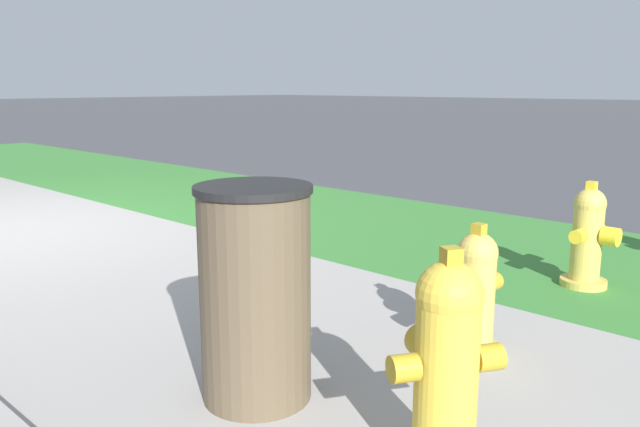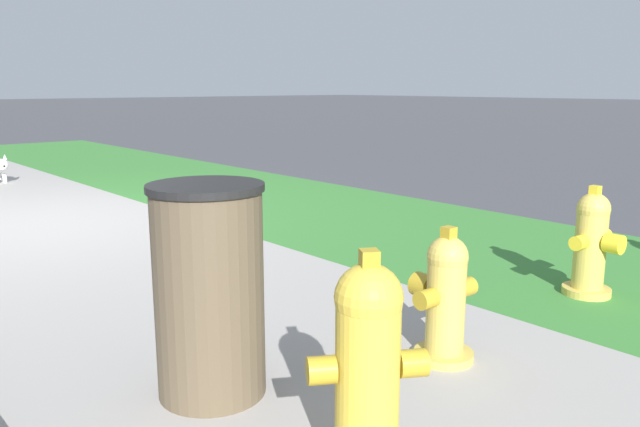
% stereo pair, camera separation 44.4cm
% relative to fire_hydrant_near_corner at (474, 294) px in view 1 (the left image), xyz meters
% --- Properties ---
extents(ground_plane, '(120.00, 120.00, 0.00)m').
position_rel_fire_hydrant_near_corner_xyz_m(ground_plane, '(-4.38, -0.56, -0.31)').
color(ground_plane, '#424247').
extents(sidewalk_pavement, '(18.00, 2.56, 0.01)m').
position_rel_fire_hydrant_near_corner_xyz_m(sidewalk_pavement, '(-4.38, -0.56, -0.31)').
color(sidewalk_pavement, '#9E9993').
rests_on(sidewalk_pavement, ground).
extents(grass_verge, '(18.00, 2.55, 0.01)m').
position_rel_fire_hydrant_near_corner_xyz_m(grass_verge, '(-4.38, 2.00, -0.31)').
color(grass_verge, '#387A33').
rests_on(grass_verge, ground).
extents(fire_hydrant_near_corner, '(0.34, 0.37, 0.66)m').
position_rel_fire_hydrant_near_corner_xyz_m(fire_hydrant_near_corner, '(0.00, 0.00, 0.00)').
color(fire_hydrant_near_corner, gold).
rests_on(fire_hydrant_near_corner, ground).
extents(fire_hydrant_far_end, '(0.36, 0.38, 0.81)m').
position_rel_fire_hydrant_near_corner_xyz_m(fire_hydrant_far_end, '(0.43, -0.96, 0.08)').
color(fire_hydrant_far_end, gold).
rests_on(fire_hydrant_far_end, ground).
extents(fire_hydrant_at_driveway, '(0.34, 0.37, 0.70)m').
position_rel_fire_hydrant_near_corner_xyz_m(fire_hydrant_at_driveway, '(0.00, 1.45, 0.02)').
color(fire_hydrant_at_driveway, gold).
rests_on(fire_hydrant_at_driveway, ground).
extents(trash_bin, '(0.48, 0.48, 0.91)m').
position_rel_fire_hydrant_near_corner_xyz_m(trash_bin, '(-0.44, -1.01, 0.14)').
color(trash_bin, brown).
rests_on(trash_bin, ground).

